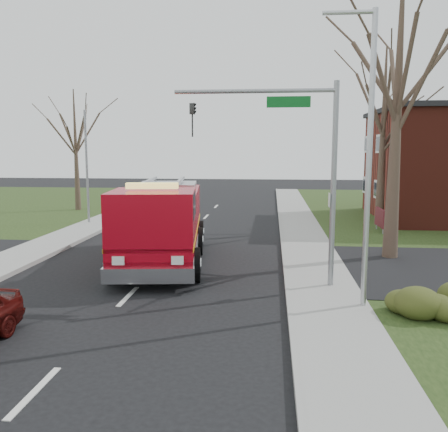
# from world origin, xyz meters

# --- Properties ---
(ground) EXTENTS (120.00, 120.00, 0.00)m
(ground) POSITION_xyz_m (0.00, 0.00, 0.00)
(ground) COLOR black
(ground) RESTS_ON ground
(sidewalk_right) EXTENTS (2.40, 80.00, 0.15)m
(sidewalk_right) POSITION_xyz_m (6.20, 0.00, 0.07)
(sidewalk_right) COLOR gray
(sidewalk_right) RESTS_ON ground
(health_center_sign) EXTENTS (0.12, 2.00, 1.40)m
(health_center_sign) POSITION_xyz_m (10.50, 12.50, 0.88)
(health_center_sign) COLOR #55141C
(health_center_sign) RESTS_ON ground
(hedge_corner) EXTENTS (2.80, 2.00, 0.90)m
(hedge_corner) POSITION_xyz_m (9.00, -1.00, 0.58)
(hedge_corner) COLOR #2D3814
(hedge_corner) RESTS_ON lawn_right
(bare_tree_near) EXTENTS (6.00, 6.00, 12.00)m
(bare_tree_near) POSITION_xyz_m (9.50, 6.00, 7.41)
(bare_tree_near) COLOR #3F2F25
(bare_tree_near) RESTS_ON ground
(bare_tree_far) EXTENTS (5.25, 5.25, 10.50)m
(bare_tree_far) POSITION_xyz_m (11.00, 15.00, 6.49)
(bare_tree_far) COLOR #3F2F25
(bare_tree_far) RESTS_ON ground
(bare_tree_left) EXTENTS (4.50, 4.50, 9.00)m
(bare_tree_left) POSITION_xyz_m (-10.00, 20.00, 5.56)
(bare_tree_left) COLOR #3F2F25
(bare_tree_left) RESTS_ON ground
(traffic_signal_mast) EXTENTS (5.29, 0.18, 6.80)m
(traffic_signal_mast) POSITION_xyz_m (5.21, 1.50, 4.71)
(traffic_signal_mast) COLOR gray
(traffic_signal_mast) RESTS_ON ground
(streetlight_pole) EXTENTS (1.48, 0.16, 8.40)m
(streetlight_pole) POSITION_xyz_m (7.14, -0.50, 4.55)
(streetlight_pole) COLOR #B7BABF
(streetlight_pole) RESTS_ON ground
(utility_pole_far) EXTENTS (0.14, 0.14, 7.00)m
(utility_pole_far) POSITION_xyz_m (-6.80, 14.00, 3.50)
(utility_pole_far) COLOR gray
(utility_pole_far) RESTS_ON ground
(fire_engine) EXTENTS (4.21, 8.98, 3.50)m
(fire_engine) POSITION_xyz_m (0.05, 4.56, 1.58)
(fire_engine) COLOR #A50716
(fire_engine) RESTS_ON ground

